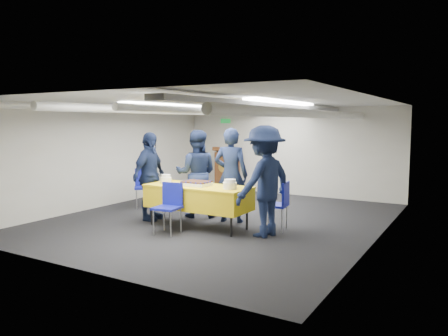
{
  "coord_description": "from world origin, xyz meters",
  "views": [
    {
      "loc": [
        4.37,
        -7.31,
        1.92
      ],
      "look_at": [
        0.2,
        -0.2,
        1.05
      ],
      "focal_mm": 35.0,
      "sensor_mm": 36.0,
      "label": 1
    }
  ],
  "objects": [
    {
      "name": "plate_stack_right",
      "position": [
        0.69,
        -0.83,
        0.85
      ],
      "size": [
        0.24,
        0.24,
        0.17
      ],
      "color": "white",
      "rests_on": "serving_table"
    },
    {
      "name": "sailor_a",
      "position": [
        0.29,
        -0.08,
        0.91
      ],
      "size": [
        0.75,
        0.58,
        1.81
      ],
      "primitive_type": "imported",
      "rotation": [
        0.0,
        0.0,
        3.39
      ],
      "color": "black",
      "rests_on": "ground"
    },
    {
      "name": "room_shell",
      "position": [
        0.09,
        0.41,
        1.81
      ],
      "size": [
        6.0,
        7.0,
        2.3
      ],
      "color": "beige",
      "rests_on": "ground"
    },
    {
      "name": "chair_left",
      "position": [
        -2.15,
        0.23,
        0.53
      ],
      "size": [
        0.59,
        0.59,
        0.87
      ],
      "color": "gray",
      "rests_on": "ground"
    },
    {
      "name": "chair_near",
      "position": [
        -0.21,
        -1.36,
        0.53
      ],
      "size": [
        0.46,
        0.46,
        0.87
      ],
      "color": "gray",
      "rests_on": "ground"
    },
    {
      "name": "sailor_d",
      "position": [
        1.29,
        -0.72,
        0.93
      ],
      "size": [
        1.0,
        1.35,
        1.87
      ],
      "primitive_type": "imported",
      "rotation": [
        0.0,
        0.0,
        -1.85
      ],
      "color": "black",
      "rests_on": "ground"
    },
    {
      "name": "chair_right",
      "position": [
        1.37,
        -0.24,
        0.53
      ],
      "size": [
        0.47,
        0.47,
        0.87
      ],
      "color": "gray",
      "rests_on": "ground"
    },
    {
      "name": "sailor_c",
      "position": [
        -1.17,
        -0.75,
        0.86
      ],
      "size": [
        0.56,
        1.06,
        1.73
      ],
      "primitive_type": "imported",
      "rotation": [
        0.0,
        0.0,
        1.71
      ],
      "color": "black",
      "rests_on": "ground"
    },
    {
      "name": "sailor_b",
      "position": [
        -0.54,
        -0.04,
        0.88
      ],
      "size": [
        1.07,
        0.99,
        1.76
      ],
      "primitive_type": "imported",
      "rotation": [
        0.0,
        0.0,
        3.62
      ],
      "color": "black",
      "rests_on": "ground"
    },
    {
      "name": "serving_table",
      "position": [
        -0.01,
        -0.78,
        0.56
      ],
      "size": [
        1.95,
        0.81,
        0.77
      ],
      "color": "black",
      "rests_on": "ground"
    },
    {
      "name": "podium",
      "position": [
        -1.6,
        3.05,
        0.61
      ],
      "size": [
        0.62,
        0.53,
        1.25
      ],
      "color": "brown",
      "rests_on": "ground"
    },
    {
      "name": "sheet_cake",
      "position": [
        -0.03,
        -0.79,
        0.81
      ],
      "size": [
        0.5,
        0.39,
        0.09
      ],
      "color": "white",
      "rests_on": "serving_table"
    },
    {
      "name": "plate_stack_left",
      "position": [
        -0.7,
        -0.83,
        0.85
      ],
      "size": [
        0.2,
        0.2,
        0.17
      ],
      "color": "white",
      "rests_on": "serving_table"
    },
    {
      "name": "ground",
      "position": [
        0.0,
        0.0,
        0.0
      ],
      "size": [
        7.0,
        7.0,
        0.0
      ],
      "primitive_type": "plane",
      "color": "black",
      "rests_on": "ground"
    }
  ]
}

